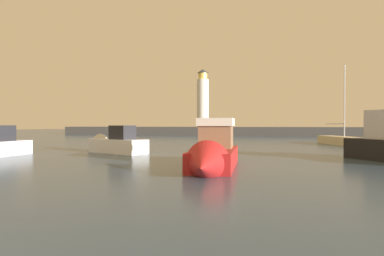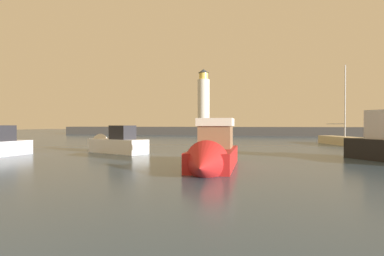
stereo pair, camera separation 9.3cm
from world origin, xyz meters
name	(u,v)px [view 1 (the left image)]	position (x,y,z in m)	size (l,w,h in m)	color
ground_plane	(216,146)	(0.00, 32.93, 0.00)	(220.00, 220.00, 0.00)	#384C60
breakwater	(242,131)	(0.00, 65.85, 0.90)	(82.01, 5.59, 1.81)	#423F3D
lighthouse	(203,100)	(-8.54, 65.85, 7.76)	(2.58, 2.58, 12.58)	silver
motorboat_1	(111,144)	(-7.00, 22.64, 0.73)	(6.75, 4.09, 2.52)	white
motorboat_2	(212,154)	(2.92, 14.95, 0.80)	(2.52, 7.77, 3.16)	#B21E1E
sailboat_moored	(341,140)	(13.61, 38.05, 0.52)	(4.16, 7.40, 9.01)	beige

